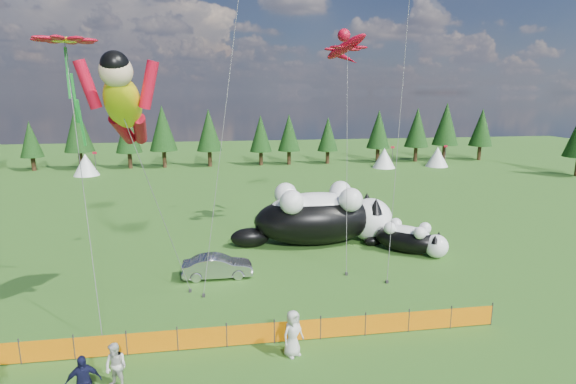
# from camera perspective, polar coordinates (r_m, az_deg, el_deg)

# --- Properties ---
(ground) EXTENTS (160.00, 160.00, 0.00)m
(ground) POSITION_cam_1_polar(r_m,az_deg,el_deg) (22.69, -5.30, -14.87)
(ground) COLOR #14390A
(ground) RESTS_ON ground
(safety_fence) EXTENTS (22.06, 0.06, 1.10)m
(safety_fence) POSITION_cam_1_polar(r_m,az_deg,el_deg) (19.81, -4.76, -17.54)
(safety_fence) COLOR #262626
(safety_fence) RESTS_ON ground
(tree_line) EXTENTS (90.00, 4.00, 8.00)m
(tree_line) POSITION_cam_1_polar(r_m,az_deg,el_deg) (65.46, -7.87, 6.75)
(tree_line) COLOR black
(tree_line) RESTS_ON ground
(festival_tents) EXTENTS (50.00, 3.20, 2.80)m
(festival_tents) POSITION_cam_1_polar(r_m,az_deg,el_deg) (61.99, 2.53, 4.12)
(festival_tents) COLOR white
(festival_tents) RESTS_ON ground
(cat_large) EXTENTS (11.54, 4.18, 4.17)m
(cat_large) POSITION_cam_1_polar(r_m,az_deg,el_deg) (31.56, 4.42, -3.03)
(cat_large) COLOR black
(cat_large) RESTS_ON ground
(cat_small) EXTENTS (4.69, 4.30, 2.05)m
(cat_small) POSITION_cam_1_polar(r_m,az_deg,el_deg) (30.94, 15.21, -5.71)
(cat_small) COLOR black
(cat_small) RESTS_ON ground
(car) EXTENTS (4.00, 1.44, 1.31)m
(car) POSITION_cam_1_polar(r_m,az_deg,el_deg) (26.42, -8.94, -9.32)
(car) COLOR #B0B1B5
(car) RESTS_ON ground
(spectator_b) EXTENTS (0.99, 0.84, 1.75)m
(spectator_b) POSITION_cam_1_polar(r_m,az_deg,el_deg) (18.21, -21.02, -19.98)
(spectator_b) COLOR beige
(spectator_b) RESTS_ON ground
(spectator_c) EXTENTS (1.26, 0.85, 1.96)m
(spectator_c) POSITION_cam_1_polar(r_m,az_deg,el_deg) (17.60, -24.57, -21.13)
(spectator_c) COLOR black
(spectator_c) RESTS_ON ground
(spectator_e) EXTENTS (1.13, 1.01, 1.94)m
(spectator_e) POSITION_cam_1_polar(r_m,az_deg,el_deg) (18.86, 0.62, -17.52)
(spectator_e) COLOR beige
(spectator_e) RESTS_ON ground
(superhero_kite) EXTENTS (4.93, 5.63, 12.48)m
(superhero_kite) POSITION_cam_1_polar(r_m,az_deg,el_deg) (20.26, -20.19, 10.52)
(superhero_kite) COLOR yellow
(superhero_kite) RESTS_ON ground
(gecko_kite) EXTENTS (5.08, 11.34, 15.80)m
(gecko_kite) POSITION_cam_1_polar(r_m,az_deg,el_deg) (33.27, 7.35, 17.81)
(gecko_kite) COLOR #B80922
(gecko_kite) RESTS_ON ground
(flower_kite) EXTENTS (3.68, 7.13, 13.89)m
(flower_kite) POSITION_cam_1_polar(r_m,az_deg,el_deg) (24.57, -26.48, 16.50)
(flower_kite) COLOR #B80922
(flower_kite) RESTS_ON ground
(diamond_kite_a) EXTENTS (2.81, 3.58, 16.57)m
(diamond_kite_a) POSITION_cam_1_polar(r_m,az_deg,el_deg) (25.37, -6.39, 22.62)
(diamond_kite_a) COLOR blue
(diamond_kite_a) RESTS_ON ground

